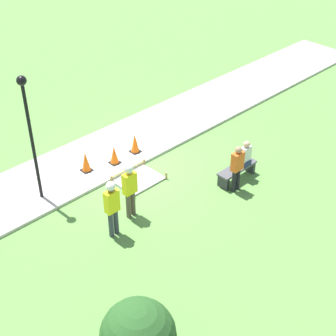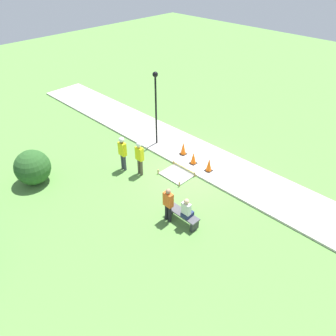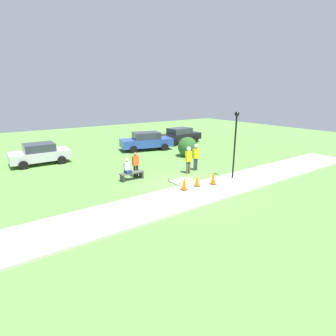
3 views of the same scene
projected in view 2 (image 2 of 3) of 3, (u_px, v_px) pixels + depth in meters
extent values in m
plane|color=#5B8E42|center=(189.00, 173.00, 16.00)|extent=(60.00, 60.00, 0.00)
cube|color=#BCB7AD|center=(207.00, 161.00, 16.77)|extent=(28.00, 2.74, 0.10)
cube|color=gray|center=(176.00, 175.00, 15.80)|extent=(1.40, 1.07, 0.06)
cube|color=tan|center=(195.00, 174.00, 15.66)|extent=(0.05, 0.05, 0.26)
cube|color=tan|center=(174.00, 163.00, 16.46)|extent=(0.05, 0.05, 0.26)
cube|color=tan|center=(179.00, 184.00, 15.03)|extent=(0.05, 0.05, 0.26)
cube|color=tan|center=(158.00, 172.00, 15.83)|extent=(0.05, 0.05, 0.26)
cube|color=yellow|center=(184.00, 167.00, 16.02)|extent=(1.40, 0.00, 0.04)
cube|color=black|center=(208.00, 170.00, 15.96)|extent=(0.34, 0.34, 0.02)
cone|color=orange|center=(209.00, 165.00, 15.76)|extent=(0.29, 0.29, 0.67)
cube|color=black|center=(193.00, 163.00, 16.48)|extent=(0.34, 0.34, 0.02)
cone|color=orange|center=(193.00, 158.00, 16.29)|extent=(0.29, 0.29, 0.62)
cube|color=black|center=(183.00, 154.00, 17.19)|extent=(0.34, 0.34, 0.02)
cone|color=orange|center=(183.00, 148.00, 16.99)|extent=(0.29, 0.29, 0.69)
cube|color=#2D2D33|center=(194.00, 226.00, 12.75)|extent=(0.12, 0.40, 0.42)
cube|color=#2D2D33|center=(171.00, 210.00, 13.50)|extent=(0.12, 0.40, 0.42)
cube|color=#4C4C51|center=(182.00, 213.00, 12.99)|extent=(1.50, 0.44, 0.06)
cube|color=navy|center=(187.00, 214.00, 12.77)|extent=(0.34, 0.44, 0.18)
cube|color=silver|center=(186.00, 209.00, 12.53)|extent=(0.36, 0.20, 0.50)
sphere|color=tan|center=(187.00, 201.00, 12.32)|extent=(0.21, 0.21, 0.21)
cylinder|color=#383D47|center=(125.00, 163.00, 15.94)|extent=(0.14, 0.14, 0.84)
cylinder|color=#383D47|center=(122.00, 161.00, 16.04)|extent=(0.14, 0.14, 0.84)
cube|color=yellow|center=(122.00, 149.00, 15.56)|extent=(0.40, 0.22, 0.67)
sphere|color=brown|center=(122.00, 141.00, 15.30)|extent=(0.23, 0.23, 0.23)
sphere|color=white|center=(121.00, 140.00, 15.26)|extent=(0.26, 0.26, 0.26)
cylinder|color=brown|center=(141.00, 168.00, 15.61)|extent=(0.14, 0.14, 0.84)
cylinder|color=brown|center=(139.00, 166.00, 15.72)|extent=(0.14, 0.14, 0.84)
cube|color=yellow|center=(139.00, 154.00, 15.23)|extent=(0.40, 0.22, 0.66)
sphere|color=tan|center=(139.00, 146.00, 14.98)|extent=(0.23, 0.23, 0.23)
sphere|color=white|center=(139.00, 144.00, 14.94)|extent=(0.26, 0.26, 0.26)
cylinder|color=black|center=(170.00, 214.00, 13.04)|extent=(0.14, 0.14, 0.77)
cylinder|color=black|center=(167.00, 212.00, 13.15)|extent=(0.14, 0.14, 0.77)
cube|color=#E55B1E|center=(168.00, 200.00, 12.70)|extent=(0.40, 0.22, 0.61)
sphere|color=#A37A5B|center=(168.00, 191.00, 12.46)|extent=(0.21, 0.21, 0.21)
cylinder|color=black|center=(156.00, 112.00, 17.06)|extent=(0.10, 0.10, 3.76)
sphere|color=black|center=(155.00, 74.00, 15.93)|extent=(0.28, 0.28, 0.28)
sphere|color=#285623|center=(33.00, 167.00, 14.95)|extent=(1.63, 1.63, 1.63)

